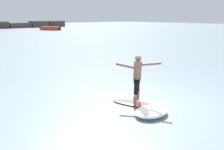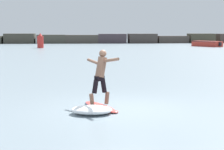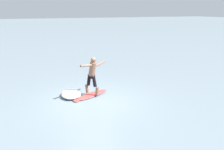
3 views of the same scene
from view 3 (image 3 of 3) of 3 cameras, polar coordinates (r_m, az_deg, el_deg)
ground_plane at (r=9.57m, az=-5.20°, el=-6.65°), size 200.00×200.00×0.00m
surfboard at (r=10.08m, az=-5.39°, el=-5.19°), size 1.22×1.95×0.22m
surfer at (r=9.72m, az=-5.17°, el=0.61°), size 0.96×1.41×1.74m
wave_foam_at_tail at (r=10.10m, az=-10.66°, el=-4.85°), size 1.30×1.02×0.24m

